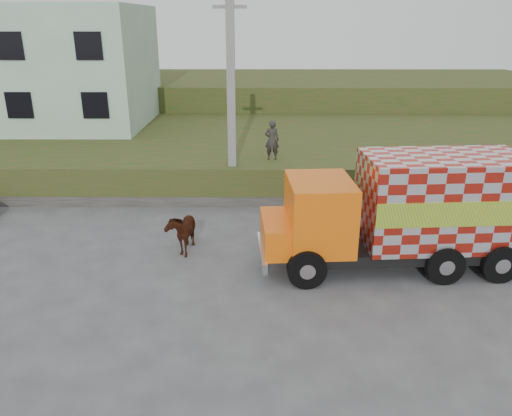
{
  "coord_description": "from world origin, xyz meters",
  "views": [
    {
      "loc": [
        0.05,
        -14.03,
        6.78
      ],
      "look_at": [
        -0.06,
        0.46,
        1.3
      ],
      "focal_mm": 35.0,
      "sensor_mm": 36.0,
      "label": 1
    }
  ],
  "objects_px": {
    "utility_pole": "(231,98)",
    "cow": "(182,230)",
    "cargo_truck": "(406,211)",
    "pedestrian": "(272,140)"
  },
  "relations": [
    {
      "from": "utility_pole",
      "to": "cow",
      "type": "bearing_deg",
      "value": -106.92
    },
    {
      "from": "cargo_truck",
      "to": "cow",
      "type": "xyz_separation_m",
      "value": [
        -6.57,
        0.97,
        -1.02
      ]
    },
    {
      "from": "cow",
      "to": "pedestrian",
      "type": "relative_size",
      "value": 1.01
    },
    {
      "from": "cargo_truck",
      "to": "pedestrian",
      "type": "relative_size",
      "value": 4.75
    },
    {
      "from": "utility_pole",
      "to": "pedestrian",
      "type": "xyz_separation_m",
      "value": [
        1.54,
        0.89,
        -1.78
      ]
    },
    {
      "from": "cargo_truck",
      "to": "cow",
      "type": "distance_m",
      "value": 6.72
    },
    {
      "from": "utility_pole",
      "to": "cargo_truck",
      "type": "distance_m",
      "value": 7.89
    },
    {
      "from": "utility_pole",
      "to": "cow",
      "type": "distance_m",
      "value": 5.76
    },
    {
      "from": "utility_pole",
      "to": "cow",
      "type": "relative_size",
      "value": 5.03
    },
    {
      "from": "cargo_truck",
      "to": "cow",
      "type": "relative_size",
      "value": 4.73
    }
  ]
}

